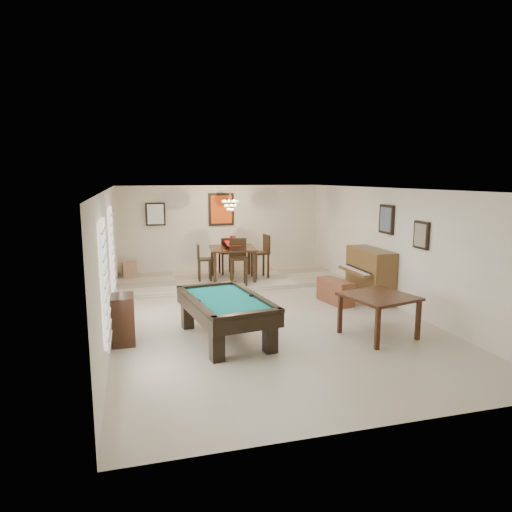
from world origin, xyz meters
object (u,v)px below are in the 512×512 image
square_table (378,316)px  upright_piano (364,275)px  chandelier (230,201)px  piano_bench (335,291)px  pool_table (226,319)px  corner_bench (129,269)px  dining_chair_east (260,256)px  apothecary_chest (123,320)px  dining_chair_west (205,262)px  dining_chair_south (239,262)px  dining_table (233,261)px  flower_vase (233,239)px  dining_chair_north (226,256)px

square_table → upright_piano: (0.95, 2.27, 0.22)m
upright_piano → chandelier: size_ratio=2.41×
square_table → chandelier: size_ratio=1.84×
square_table → piano_bench: bearing=84.7°
pool_table → corner_bench: bearing=99.1°
square_table → chandelier: 5.53m
piano_bench → dining_chair_east: (-1.06, 2.54, 0.44)m
pool_table → apothecary_chest: size_ratio=2.60×
piano_bench → dining_chair_west: dining_chair_west is taller
dining_chair_south → pool_table: bearing=-99.2°
dining_table → chandelier: bearing=94.2°
pool_table → flower_vase: (1.06, 4.20, 0.84)m
flower_vase → chandelier: bearing=94.2°
square_table → piano_bench: size_ratio=1.14×
square_table → apothecary_chest: 4.49m
flower_vase → square_table: bearing=-71.4°
dining_chair_west → corner_bench: dining_chair_west is taller
flower_vase → dining_chair_north: 0.92m
dining_chair_north → corner_bench: dining_chair_north is taller
upright_piano → flower_vase: 3.64m
corner_bench → dining_chair_east: bearing=-17.0°
dining_chair_south → dining_chair_north: (-0.03, 1.43, -0.07)m
piano_bench → dining_chair_north: 3.78m
apothecary_chest → corner_bench: 4.98m
pool_table → apothecary_chest: bearing=162.8°
pool_table → dining_chair_south: dining_chair_south is taller
pool_table → chandelier: (1.05, 4.39, 1.83)m
upright_piano → dining_chair_west: (-3.32, 2.54, 0.01)m
upright_piano → flower_vase: bearing=135.6°
dining_chair_east → square_table: bearing=4.8°
flower_vase → dining_chair_south: size_ratio=0.18×
upright_piano → dining_table: upright_piano is taller
dining_table → dining_chair_west: size_ratio=1.21×
square_table → dining_chair_west: 5.36m
dining_table → dining_chair_east: 0.76m
dining_chair_west → dining_chair_east: size_ratio=0.84×
flower_vase → chandelier: chandelier is taller
apothecary_chest → chandelier: size_ratio=1.41×
flower_vase → chandelier: 1.01m
pool_table → square_table: 2.73m
square_table → chandelier: chandelier is taller
apothecary_chest → dining_table: dining_table is taller
dining_table → corner_bench: 2.91m
piano_bench → dining_table: bearing=125.5°
piano_bench → dining_chair_west: (-2.58, 2.58, 0.34)m
dining_chair_north → dining_chair_east: size_ratio=0.89×
corner_bench → pool_table: bearing=-72.7°
dining_chair_north → dining_chair_west: 1.01m
pool_table → piano_bench: (2.88, 1.65, -0.10)m
dining_table → corner_bench: size_ratio=2.61×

